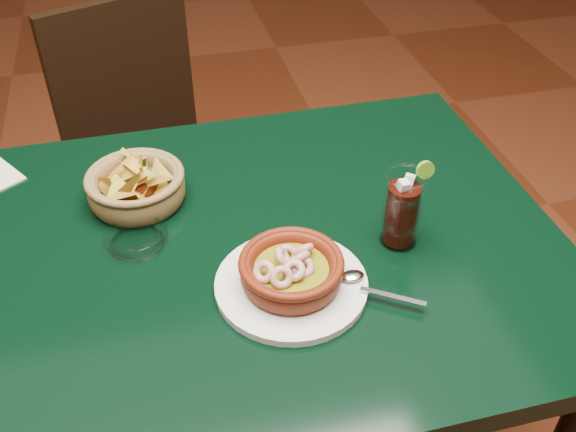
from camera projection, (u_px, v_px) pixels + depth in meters
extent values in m
cube|color=black|center=(203.00, 259.00, 1.06)|extent=(1.20, 0.80, 0.04)
cylinder|color=black|center=(404.00, 243.00, 1.66)|extent=(0.06, 0.06, 0.71)
cube|color=black|center=(166.00, 183.00, 1.73)|extent=(0.53, 0.53, 0.04)
cylinder|color=black|center=(147.00, 306.00, 1.67)|extent=(0.03, 0.03, 0.44)
cylinder|color=black|center=(258.00, 253.00, 1.83)|extent=(0.03, 0.03, 0.44)
cylinder|color=black|center=(95.00, 235.00, 1.89)|extent=(0.03, 0.03, 0.44)
cylinder|color=black|center=(198.00, 193.00, 2.05)|extent=(0.03, 0.03, 0.44)
cube|color=black|center=(123.00, 79.00, 1.69)|extent=(0.37, 0.17, 0.43)
cylinder|color=silver|center=(291.00, 285.00, 0.98)|extent=(0.23, 0.23, 0.01)
cylinder|color=#4E1607|center=(291.00, 280.00, 0.97)|extent=(0.14, 0.14, 0.01)
torus|color=#4E1607|center=(291.00, 271.00, 0.96)|extent=(0.18, 0.18, 0.04)
torus|color=#4E1607|center=(291.00, 262.00, 0.95)|extent=(0.16, 0.16, 0.01)
cylinder|color=#6B6810|center=(291.00, 269.00, 0.96)|extent=(0.12, 0.12, 0.01)
torus|color=tan|center=(300.00, 259.00, 0.96)|extent=(0.05, 0.04, 0.04)
torus|color=tan|center=(303.00, 250.00, 0.97)|extent=(0.05, 0.04, 0.04)
torus|color=tan|center=(288.00, 255.00, 0.97)|extent=(0.04, 0.03, 0.04)
torus|color=tan|center=(283.00, 257.00, 0.96)|extent=(0.04, 0.05, 0.05)
torus|color=tan|center=(264.00, 272.00, 0.94)|extent=(0.05, 0.04, 0.04)
torus|color=tan|center=(282.00, 277.00, 0.93)|extent=(0.04, 0.04, 0.04)
torus|color=tan|center=(294.00, 270.00, 0.94)|extent=(0.05, 0.05, 0.03)
torus|color=tan|center=(303.00, 267.00, 0.95)|extent=(0.04, 0.04, 0.03)
cube|color=silver|center=(393.00, 296.00, 0.95)|extent=(0.09, 0.06, 0.00)
ellipsoid|color=silver|center=(352.00, 276.00, 0.98)|extent=(0.04, 0.03, 0.01)
cylinder|color=olive|center=(139.00, 199.00, 1.15)|extent=(0.15, 0.15, 0.01)
torus|color=olive|center=(137.00, 188.00, 1.14)|extent=(0.21, 0.21, 0.06)
torus|color=olive|center=(134.00, 177.00, 1.12)|extent=(0.17, 0.17, 0.01)
cone|color=gold|center=(119.00, 189.00, 1.10)|extent=(0.07, 0.06, 0.05)
cone|color=gold|center=(139.00, 186.00, 1.13)|extent=(0.08, 0.05, 0.07)
cone|color=gold|center=(114.00, 185.00, 1.14)|extent=(0.08, 0.07, 0.06)
cone|color=gold|center=(140.00, 164.00, 1.12)|extent=(0.02, 0.09, 0.08)
cone|color=gold|center=(136.00, 185.00, 1.13)|extent=(0.08, 0.04, 0.08)
cone|color=gold|center=(135.00, 160.00, 1.16)|extent=(0.07, 0.07, 0.03)
cone|color=gold|center=(129.00, 154.00, 1.15)|extent=(0.07, 0.09, 0.06)
cone|color=gold|center=(136.00, 176.00, 1.12)|extent=(0.08, 0.04, 0.07)
cone|color=gold|center=(108.00, 187.00, 1.12)|extent=(0.07, 0.05, 0.07)
cone|color=gold|center=(129.00, 184.00, 1.07)|extent=(0.07, 0.06, 0.08)
cone|color=gold|center=(160.00, 188.00, 1.14)|extent=(0.07, 0.09, 0.06)
cone|color=gold|center=(130.00, 169.00, 1.11)|extent=(0.06, 0.08, 0.06)
cone|color=gold|center=(133.00, 177.00, 1.12)|extent=(0.08, 0.07, 0.05)
cone|color=gold|center=(126.00, 170.00, 1.11)|extent=(0.08, 0.05, 0.09)
cone|color=gold|center=(133.00, 183.00, 1.12)|extent=(0.08, 0.07, 0.06)
cone|color=gold|center=(138.00, 193.00, 1.13)|extent=(0.06, 0.09, 0.07)
cone|color=gold|center=(109.00, 184.00, 1.11)|extent=(0.05, 0.08, 0.09)
cone|color=gold|center=(146.00, 172.00, 1.18)|extent=(0.03, 0.08, 0.08)
cone|color=gold|center=(159.00, 174.00, 1.12)|extent=(0.06, 0.07, 0.07)
cone|color=gold|center=(139.00, 175.00, 1.11)|extent=(0.08, 0.05, 0.07)
cone|color=gold|center=(133.00, 170.00, 1.11)|extent=(0.05, 0.07, 0.07)
cone|color=gold|center=(139.00, 181.00, 1.12)|extent=(0.08, 0.07, 0.05)
cone|color=gold|center=(126.00, 167.00, 1.16)|extent=(0.07, 0.09, 0.05)
cone|color=gold|center=(132.00, 174.00, 1.13)|extent=(0.06, 0.09, 0.07)
cylinder|color=#4E1607|center=(137.00, 187.00, 1.18)|extent=(0.09, 0.09, 0.01)
torus|color=#4E1607|center=(135.00, 179.00, 1.17)|extent=(0.12, 0.12, 0.04)
cylinder|color=#214514|center=(135.00, 177.00, 1.17)|extent=(0.07, 0.07, 0.01)
sphere|color=#214514|center=(131.00, 178.00, 1.15)|extent=(0.02, 0.02, 0.02)
sphere|color=#214514|center=(139.00, 177.00, 1.15)|extent=(0.02, 0.02, 0.02)
sphere|color=#214514|center=(127.00, 177.00, 1.16)|extent=(0.02, 0.02, 0.02)
sphere|color=#214514|center=(134.00, 177.00, 1.16)|extent=(0.02, 0.02, 0.02)
sphere|color=#214514|center=(137.00, 171.00, 1.17)|extent=(0.02, 0.02, 0.02)
cylinder|color=white|center=(398.00, 239.00, 1.07)|extent=(0.06, 0.06, 0.01)
torus|color=white|center=(402.00, 209.00, 1.03)|extent=(0.13, 0.13, 0.07)
cylinder|color=black|center=(401.00, 214.00, 1.03)|extent=(0.05, 0.05, 0.11)
cube|color=silver|center=(403.00, 185.00, 0.99)|extent=(0.02, 0.02, 0.02)
cube|color=silver|center=(405.00, 197.00, 1.00)|extent=(0.03, 0.02, 0.02)
cube|color=silver|center=(400.00, 200.00, 1.01)|extent=(0.02, 0.02, 0.03)
cube|color=silver|center=(410.00, 180.00, 1.01)|extent=(0.02, 0.02, 0.02)
torus|color=white|center=(407.00, 176.00, 0.99)|extent=(0.07, 0.07, 0.00)
cylinder|color=#4F8F1A|center=(425.00, 170.00, 0.99)|extent=(0.03, 0.01, 0.03)
cylinder|color=white|center=(137.00, 242.00, 1.06)|extent=(0.09, 0.09, 0.01)
torus|color=white|center=(136.00, 237.00, 1.05)|extent=(0.11, 0.11, 0.03)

